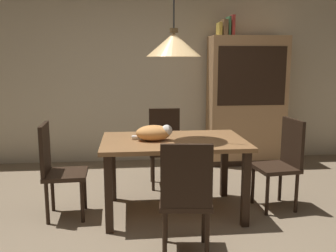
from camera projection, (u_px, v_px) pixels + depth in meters
ground at (175, 240)px, 3.19m from camera, size 10.00×10.00×0.00m
back_wall at (154, 64)px, 5.53m from camera, size 6.40×0.10×2.90m
dining_table at (173, 150)px, 3.66m from camera, size 1.40×0.90×0.75m
chair_left_side at (57, 166)px, 3.57m from camera, size 0.42×0.42×0.93m
chair_near_front at (186, 195)px, 2.83m from camera, size 0.44×0.44×0.93m
chair_far_back at (165, 143)px, 4.55m from camera, size 0.40×0.40×0.93m
chair_right_side at (282, 160)px, 3.81m from camera, size 0.44×0.44×0.93m
cat_sleeping at (155, 133)px, 3.59m from camera, size 0.39×0.22×0.16m
pendant_lamp at (174, 44)px, 3.48m from camera, size 0.52×0.52×1.30m
hutch_bookcase at (246, 103)px, 5.44m from camera, size 1.12×0.45×1.85m
book_yellow_short at (219, 29)px, 5.21m from camera, size 0.04×0.20×0.18m
book_brown_thick at (224, 28)px, 5.21m from camera, size 0.06×0.24×0.22m
book_green_slim at (228, 26)px, 5.22m from camera, size 0.03×0.20×0.26m
book_red_tall at (232, 26)px, 5.22m from camera, size 0.04×0.22×0.28m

